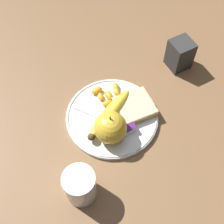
{
  "coord_description": "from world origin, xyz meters",
  "views": [
    {
      "loc": [
        -0.21,
        -0.38,
        0.72
      ],
      "look_at": [
        0.0,
        0.0,
        0.03
      ],
      "focal_mm": 50.0,
      "sensor_mm": 36.0,
      "label": 1
    }
  ],
  "objects_px": {
    "plate": "(112,117)",
    "jam_packet": "(126,128)",
    "apple": "(110,128)",
    "juice_glass": "(80,186)",
    "fork": "(107,120)",
    "condiment_caddy": "(180,54)",
    "bread_slice": "(135,107)",
    "banana": "(110,114)"
  },
  "relations": [
    {
      "from": "juice_glass",
      "to": "bread_slice",
      "type": "relative_size",
      "value": 0.88
    },
    {
      "from": "jam_packet",
      "to": "juice_glass",
      "type": "bearing_deg",
      "value": -152.33
    },
    {
      "from": "plate",
      "to": "bread_slice",
      "type": "relative_size",
      "value": 2.37
    },
    {
      "from": "juice_glass",
      "to": "fork",
      "type": "distance_m",
      "value": 0.2
    },
    {
      "from": "banana",
      "to": "condiment_caddy",
      "type": "relative_size",
      "value": 1.9
    },
    {
      "from": "fork",
      "to": "apple",
      "type": "bearing_deg",
      "value": -54.47
    },
    {
      "from": "plate",
      "to": "condiment_caddy",
      "type": "bearing_deg",
      "value": 15.12
    },
    {
      "from": "apple",
      "to": "jam_packet",
      "type": "xyz_separation_m",
      "value": [
        0.04,
        -0.0,
        -0.03
      ]
    },
    {
      "from": "juice_glass",
      "to": "apple",
      "type": "xyz_separation_m",
      "value": [
        0.13,
        0.09,
        0.01
      ]
    },
    {
      "from": "condiment_caddy",
      "to": "bread_slice",
      "type": "bearing_deg",
      "value": -157.98
    },
    {
      "from": "jam_packet",
      "to": "condiment_caddy",
      "type": "xyz_separation_m",
      "value": [
        0.25,
        0.12,
        0.02
      ]
    },
    {
      "from": "apple",
      "to": "banana",
      "type": "xyz_separation_m",
      "value": [
        0.02,
        0.05,
        -0.02
      ]
    },
    {
      "from": "plate",
      "to": "fork",
      "type": "bearing_deg",
      "value": -161.58
    },
    {
      "from": "banana",
      "to": "jam_packet",
      "type": "height_order",
      "value": "banana"
    },
    {
      "from": "apple",
      "to": "bread_slice",
      "type": "distance_m",
      "value": 0.11
    },
    {
      "from": "fork",
      "to": "plate",
      "type": "bearing_deg",
      "value": 72.38
    },
    {
      "from": "plate",
      "to": "fork",
      "type": "relative_size",
      "value": 1.69
    },
    {
      "from": "apple",
      "to": "fork",
      "type": "height_order",
      "value": "apple"
    },
    {
      "from": "juice_glass",
      "to": "apple",
      "type": "relative_size",
      "value": 0.99
    },
    {
      "from": "plate",
      "to": "banana",
      "type": "bearing_deg",
      "value": -162.47
    },
    {
      "from": "jam_packet",
      "to": "bread_slice",
      "type": "bearing_deg",
      "value": 40.03
    },
    {
      "from": "fork",
      "to": "jam_packet",
      "type": "height_order",
      "value": "jam_packet"
    },
    {
      "from": "plate",
      "to": "jam_packet",
      "type": "bearing_deg",
      "value": -77.94
    },
    {
      "from": "jam_packet",
      "to": "condiment_caddy",
      "type": "relative_size",
      "value": 0.48
    },
    {
      "from": "apple",
      "to": "banana",
      "type": "bearing_deg",
      "value": 63.25
    },
    {
      "from": "bread_slice",
      "to": "apple",
      "type": "bearing_deg",
      "value": -157.3
    },
    {
      "from": "plate",
      "to": "condiment_caddy",
      "type": "height_order",
      "value": "condiment_caddy"
    },
    {
      "from": "condiment_caddy",
      "to": "apple",
      "type": "bearing_deg",
      "value": -157.76
    },
    {
      "from": "jam_packet",
      "to": "condiment_caddy",
      "type": "height_order",
      "value": "condiment_caddy"
    },
    {
      "from": "banana",
      "to": "jam_packet",
      "type": "xyz_separation_m",
      "value": [
        0.02,
        -0.05,
        -0.01
      ]
    },
    {
      "from": "fork",
      "to": "jam_packet",
      "type": "distance_m",
      "value": 0.06
    },
    {
      "from": "juice_glass",
      "to": "fork",
      "type": "bearing_deg",
      "value": 43.97
    },
    {
      "from": "apple",
      "to": "condiment_caddy",
      "type": "distance_m",
      "value": 0.32
    },
    {
      "from": "juice_glass",
      "to": "plate",
      "type": "bearing_deg",
      "value": 41.91
    },
    {
      "from": "plate",
      "to": "bread_slice",
      "type": "bearing_deg",
      "value": -8.34
    },
    {
      "from": "plate",
      "to": "jam_packet",
      "type": "height_order",
      "value": "jam_packet"
    },
    {
      "from": "bread_slice",
      "to": "jam_packet",
      "type": "xyz_separation_m",
      "value": [
        -0.05,
        -0.04,
        -0.0
      ]
    },
    {
      "from": "bread_slice",
      "to": "condiment_caddy",
      "type": "relative_size",
      "value": 1.13
    },
    {
      "from": "juice_glass",
      "to": "bread_slice",
      "type": "bearing_deg",
      "value": 30.9
    },
    {
      "from": "apple",
      "to": "juice_glass",
      "type": "bearing_deg",
      "value": -143.75
    },
    {
      "from": "juice_glass",
      "to": "bread_slice",
      "type": "xyz_separation_m",
      "value": [
        0.22,
        0.13,
        -0.02
      ]
    },
    {
      "from": "juice_glass",
      "to": "condiment_caddy",
      "type": "bearing_deg",
      "value": 26.89
    }
  ]
}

